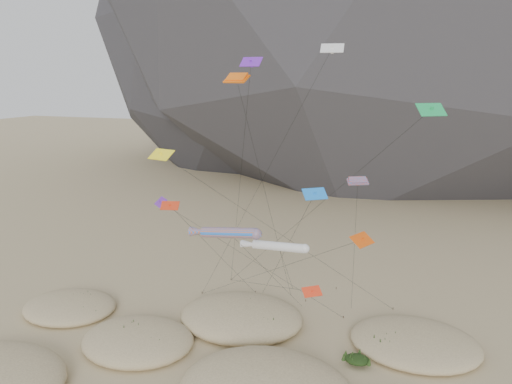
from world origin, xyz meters
TOP-DOWN VIEW (x-y plane):
  - dunes at (-1.28, 3.32)m, footprint 50.94×34.90m
  - dune_grass at (-1.72, 4.73)m, footprint 41.94×27.50m
  - kite_stakes at (0.58, 23.01)m, footprint 23.41×7.74m
  - rainbow_tube_kite at (-1.96, 9.21)m, footprint 8.82×12.68m
  - white_tube_kite at (2.45, 11.05)m, footprint 7.27×15.76m
  - orange_parafoil at (-2.38, 13.44)m, footprint 4.67×11.12m
  - multi_parafoil at (9.43, 15.60)m, footprint 2.23×7.93m
  - delta_kites at (2.98, 10.49)m, footprint 28.58×21.32m

SIDE VIEW (x-z plane):
  - kite_stakes at x=0.58m, z-range 0.00..0.30m
  - dunes at x=-1.28m, z-range -1.39..2.87m
  - dune_grass at x=-1.72m, z-range 0.08..1.60m
  - white_tube_kite at x=2.45m, z-range 5.10..16.75m
  - rainbow_tube_kite at x=-1.96m, z-range 5.77..19.04m
  - multi_parafoil at x=9.43m, z-range 8.11..25.55m
  - delta_kites at x=2.98m, z-range 3.79..33.79m
  - orange_parafoil at x=-2.38m, z-range 12.89..40.31m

